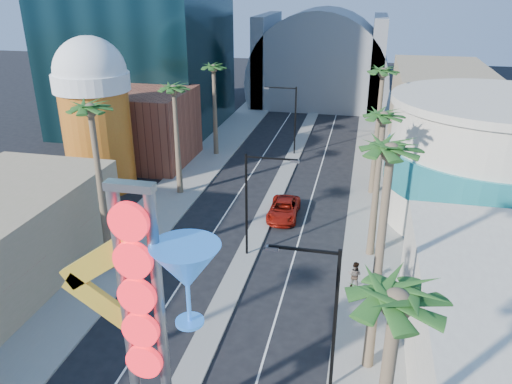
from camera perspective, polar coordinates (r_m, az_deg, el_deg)
name	(u,v)px	position (r m, az deg, el deg)	size (l,w,h in m)	color
sidewalk_west	(193,174)	(53.17, -7.25, 2.02)	(5.00, 100.00, 0.15)	gray
sidewalk_east	(376,189)	(50.33, 13.61, 0.30)	(5.00, 100.00, 0.15)	gray
median	(286,171)	(53.65, 3.44, 2.37)	(1.60, 84.00, 0.15)	gray
brick_filler_west	(144,127)	(57.00, -12.67, 7.24)	(10.00, 10.00, 8.00)	brown
filler_east	(438,112)	(61.79, 20.11, 8.57)	(10.00, 20.00, 10.00)	#978862
beer_mug	(95,109)	(49.67, -17.94, 8.98)	(7.00, 7.00, 14.50)	#BE4819
turquoise_building	(489,163)	(45.01, 25.08, 3.05)	(16.60, 16.60, 10.60)	beige
canopy	(320,77)	(85.24, 7.33, 12.94)	(22.00, 16.00, 22.00)	slate
neon_sign	(162,312)	(19.91, -10.68, -13.29)	(6.53, 2.60, 12.55)	gray
streetlight_0	(254,196)	(35.35, -0.25, -0.46)	(3.79, 0.25, 8.00)	black
streetlight_1	(291,114)	(57.97, 3.99, 8.90)	(3.79, 0.25, 8.00)	black
streetlight_2	(326,308)	(24.20, 7.97, -12.97)	(3.45, 0.25, 8.00)	black
palm_1	(92,121)	(33.30, -18.27, 7.72)	(2.40, 2.40, 12.70)	brown
palm_2	(174,96)	(45.85, -9.33, 10.79)	(2.40, 2.40, 11.20)	brown
palm_3	(214,73)	(56.96, -4.87, 13.36)	(2.40, 2.40, 11.20)	brown
palm_4	(394,323)	(14.50, 15.50, -14.26)	(2.40, 2.40, 12.20)	brown
palm_5	(389,168)	(22.98, 14.96, 2.65)	(2.40, 2.40, 13.20)	brown
palm_6	(383,126)	(34.83, 14.29, 7.28)	(2.40, 2.40, 11.70)	brown
palm_7	(382,81)	(46.35, 14.23, 12.23)	(2.40, 2.40, 12.70)	brown
red_pickup	(284,209)	(43.17, 3.18, -1.98)	(2.47, 5.35, 1.49)	maroon
pedestrian_b	(355,275)	(33.91, 11.21, -9.26)	(0.92, 0.72, 1.90)	gray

